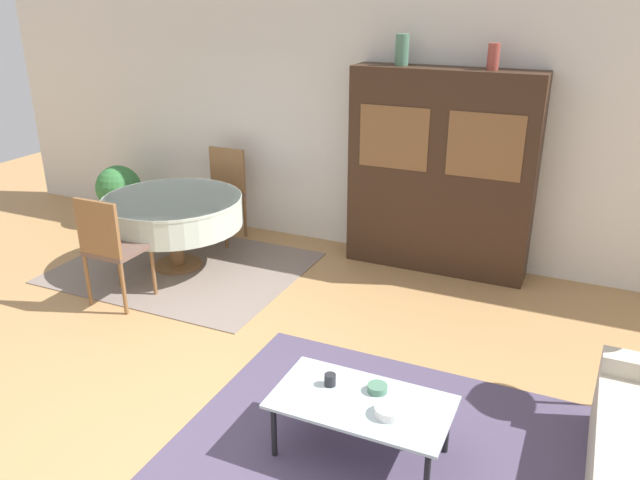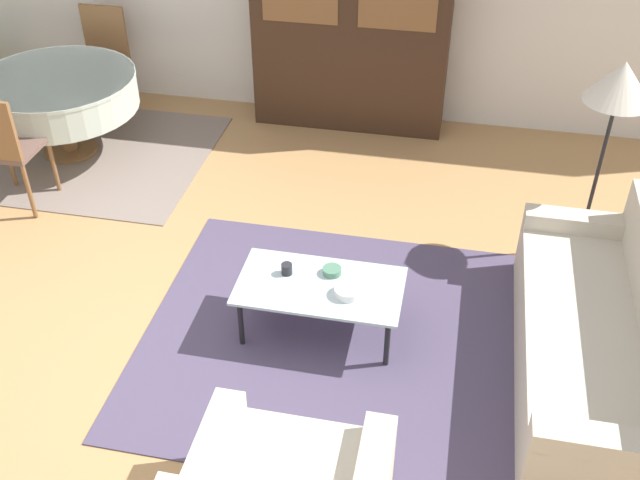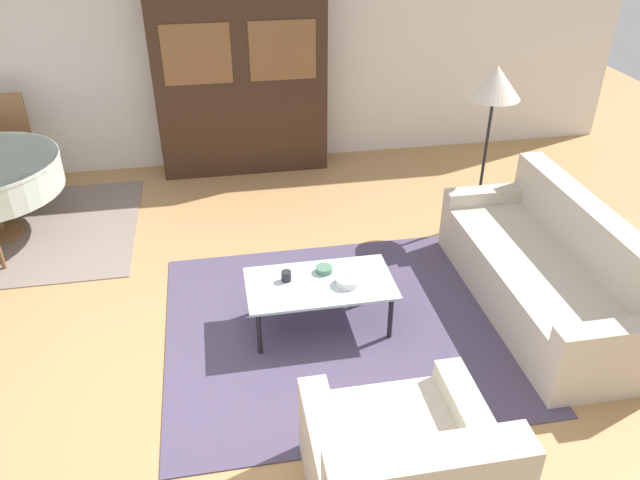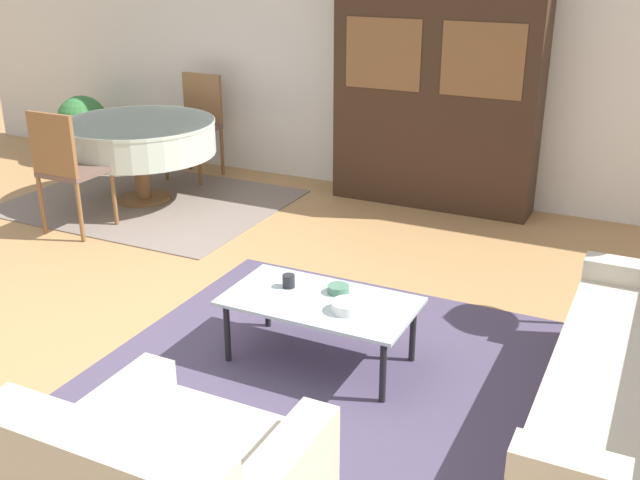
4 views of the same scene
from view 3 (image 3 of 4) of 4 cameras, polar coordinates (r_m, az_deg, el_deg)
name	(u,v)px [view 3 (image 3 of 4)]	position (r m, az deg, el deg)	size (l,w,h in m)	color
ground_plane	(199,382)	(4.35, -11.03, -12.60)	(14.00, 14.00, 0.00)	tan
wall_back	(180,44)	(6.99, -12.66, 17.11)	(10.00, 0.06, 2.70)	silver
area_rug	(340,327)	(4.69, 1.86, -8.00)	(2.55, 2.27, 0.01)	#4C425B
dining_rug	(6,234)	(6.51, -26.76, 0.51)	(2.37, 1.87, 0.01)	gray
couch	(548,273)	(5.04, 20.11, -2.89)	(0.85, 2.06, 0.84)	beige
armchair	(404,472)	(3.44, 7.71, -20.30)	(0.95, 0.92, 0.81)	beige
coffee_table	(320,286)	(4.50, 0.00, -4.27)	(1.06, 0.58, 0.38)	black
display_cabinet	(241,81)	(6.85, -7.24, 14.23)	(1.79, 0.40, 1.99)	#382316
dining_chair_far	(6,139)	(7.10, -26.78, 8.22)	(0.44, 0.44, 1.01)	brown
floor_lamp	(495,88)	(5.69, 15.69, 13.22)	(0.45, 0.45, 1.51)	black
cup	(286,276)	(4.48, -3.10, -3.31)	(0.07, 0.07, 0.08)	#232328
bowl	(348,281)	(4.45, 2.56, -3.77)	(0.17, 0.17, 0.06)	white
bowl_small	(324,269)	(4.58, 0.37, -2.71)	(0.12, 0.12, 0.04)	#4C7A60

